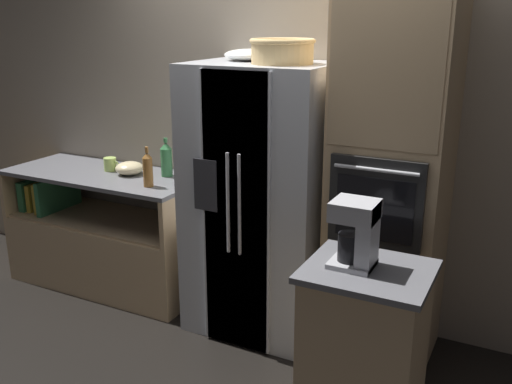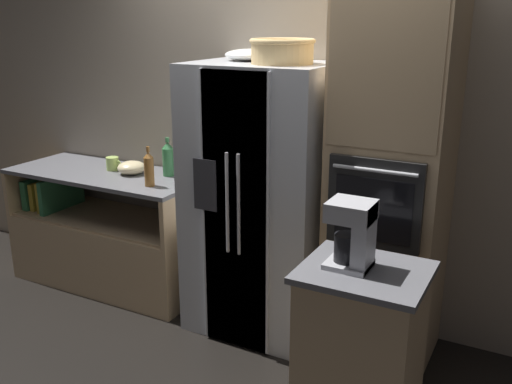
{
  "view_description": "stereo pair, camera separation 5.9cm",
  "coord_description": "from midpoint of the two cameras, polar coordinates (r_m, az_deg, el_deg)",
  "views": [
    {
      "loc": [
        1.54,
        -3.05,
        2.01
      ],
      "look_at": [
        -0.0,
        -0.02,
        0.96
      ],
      "focal_mm": 40.0,
      "sensor_mm": 36.0,
      "label": 1
    },
    {
      "loc": [
        1.59,
        -3.02,
        2.01
      ],
      "look_at": [
        -0.0,
        -0.02,
        0.96
      ],
      "focal_mm": 40.0,
      "sensor_mm": 36.0,
      "label": 2
    }
  ],
  "objects": [
    {
      "name": "coffee_maker",
      "position": [
        2.59,
        9.57,
        -3.95
      ],
      "size": [
        0.2,
        0.19,
        0.31
      ],
      "color": "#B2B2B7",
      "rests_on": "island_counter"
    },
    {
      "name": "island_counter",
      "position": [
        2.86,
        10.05,
        -15.86
      ],
      "size": [
        0.57,
        0.5,
        0.92
      ],
      "color": "tan",
      "rests_on": "ground_plane"
    },
    {
      "name": "mug",
      "position": [
        4.44,
        -14.72,
        2.7
      ],
      "size": [
        0.13,
        0.09,
        0.1
      ],
      "color": "#B2D166",
      "rests_on": "counter_left"
    },
    {
      "name": "wall_back",
      "position": [
        3.87,
        2.82,
        8.08
      ],
      "size": [
        12.0,
        0.06,
        2.8
      ],
      "color": "tan",
      "rests_on": "ground_plane"
    },
    {
      "name": "bottle_tall",
      "position": [
        4.18,
        -9.36,
        3.26
      ],
      "size": [
        0.08,
        0.08,
        0.28
      ],
      "color": "#33723F",
      "rests_on": "counter_left"
    },
    {
      "name": "mixing_bowl",
      "position": [
        4.3,
        -12.91,
        2.34
      ],
      "size": [
        0.21,
        0.21,
        0.1
      ],
      "color": "beige",
      "rests_on": "counter_left"
    },
    {
      "name": "wall_oven",
      "position": [
        3.37,
        12.85,
        1.41
      ],
      "size": [
        0.62,
        0.65,
        2.24
      ],
      "color": "tan",
      "rests_on": "ground_plane"
    },
    {
      "name": "counter_left",
      "position": [
        4.6,
        -14.94,
        -4.96
      ],
      "size": [
        1.53,
        0.66,
        0.9
      ],
      "color": "tan",
      "rests_on": "ground_plane"
    },
    {
      "name": "refrigerator",
      "position": [
        3.66,
        0.11,
        -0.94
      ],
      "size": [
        0.88,
        0.73,
        1.75
      ],
      "color": "silver",
      "rests_on": "ground_plane"
    },
    {
      "name": "bottle_short",
      "position": [
        3.94,
        -11.2,
        2.24
      ],
      "size": [
        0.07,
        0.07,
        0.28
      ],
      "color": "brown",
      "rests_on": "counter_left"
    },
    {
      "name": "fruit_bowl",
      "position": [
        3.63,
        -1.16,
        13.56
      ],
      "size": [
        0.31,
        0.31,
        0.07
      ],
      "color": "white",
      "rests_on": "refrigerator"
    },
    {
      "name": "wicker_basket",
      "position": [
        3.38,
        2.14,
        13.99
      ],
      "size": [
        0.38,
        0.38,
        0.14
      ],
      "color": "tan",
      "rests_on": "refrigerator"
    },
    {
      "name": "ground_plane",
      "position": [
        3.96,
        -0.23,
        -13.3
      ],
      "size": [
        20.0,
        20.0,
        0.0
      ],
      "primitive_type": "plane",
      "color": "black"
    }
  ]
}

